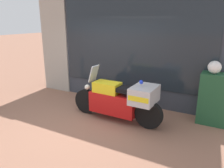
# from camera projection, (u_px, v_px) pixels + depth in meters

# --- Properties ---
(ground_plane) EXTENTS (60.00, 60.00, 0.00)m
(ground_plane) POSITION_uv_depth(u_px,v_px,m) (82.00, 123.00, 5.26)
(ground_plane) COLOR #8E604C
(shop_building) EXTENTS (5.75, 0.55, 4.05)m
(shop_building) POSITION_uv_depth(u_px,v_px,m) (106.00, 33.00, 6.58)
(shop_building) COLOR #333842
(shop_building) RESTS_ON ground
(window_display) EXTENTS (4.24, 0.30, 2.05)m
(window_display) POSITION_uv_depth(u_px,v_px,m) (133.00, 85.00, 6.63)
(window_display) COLOR slate
(window_display) RESTS_ON ground
(paramedic_motorcycle) EXTENTS (2.40, 0.73, 1.32)m
(paramedic_motorcycle) POSITION_uv_depth(u_px,v_px,m) (121.00, 99.00, 5.24)
(paramedic_motorcycle) COLOR black
(paramedic_motorcycle) RESTS_ON ground
(utility_cabinet) EXTENTS (0.73, 0.45, 1.23)m
(utility_cabinet) POSITION_uv_depth(u_px,v_px,m) (215.00, 99.00, 5.11)
(utility_cabinet) COLOR #1E4C2D
(utility_cabinet) RESTS_ON ground
(white_helmet) EXTENTS (0.29, 0.29, 0.29)m
(white_helmet) POSITION_uv_depth(u_px,v_px,m) (215.00, 67.00, 4.92)
(white_helmet) COLOR white
(white_helmet) RESTS_ON utility_cabinet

